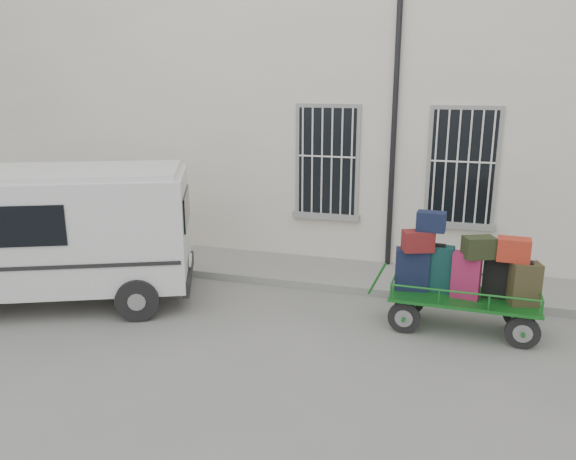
% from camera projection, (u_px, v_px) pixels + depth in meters
% --- Properties ---
extents(ground, '(80.00, 80.00, 0.00)m').
position_uv_depth(ground, '(309.00, 320.00, 9.41)').
color(ground, slate).
rests_on(ground, ground).
extents(building, '(24.00, 5.15, 6.00)m').
position_uv_depth(building, '(367.00, 118.00, 13.72)').
color(building, beige).
rests_on(building, ground).
extents(sidewalk, '(24.00, 1.70, 0.15)m').
position_uv_depth(sidewalk, '(336.00, 274.00, 11.43)').
color(sidewalk, gray).
rests_on(sidewalk, ground).
extents(luggage_cart, '(2.68, 1.09, 1.90)m').
position_uv_depth(luggage_cart, '(463.00, 276.00, 8.83)').
color(luggage_cart, black).
rests_on(luggage_cart, ground).
extents(van, '(5.16, 3.73, 2.42)m').
position_uv_depth(van, '(51.00, 228.00, 9.83)').
color(van, silver).
rests_on(van, ground).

